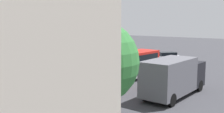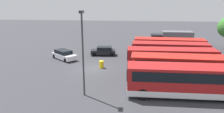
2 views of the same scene
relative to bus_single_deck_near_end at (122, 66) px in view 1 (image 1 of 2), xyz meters
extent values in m
plane|color=#38383D|center=(7.18, -10.84, -1.62)|extent=(140.00, 140.00, 0.00)
cube|color=red|center=(0.00, 0.01, 0.03)|extent=(2.90, 10.80, 2.60)
cube|color=silver|center=(0.00, 0.01, -1.00)|extent=(2.94, 10.84, 0.55)
cube|color=black|center=(0.00, 0.01, 0.63)|extent=(2.93, 10.01, 0.90)
cube|color=black|center=(-0.17, -5.38, 0.63)|extent=(2.25, 0.13, 1.10)
cylinder|color=black|center=(1.00, -3.99, -1.07)|extent=(0.34, 1.11, 1.10)
cylinder|color=black|center=(-1.25, -3.92, -1.07)|extent=(0.34, 1.11, 1.10)
cylinder|color=black|center=(1.25, 3.93, -1.07)|extent=(0.34, 1.11, 1.10)
cylinder|color=black|center=(-1.00, 4.00, -1.07)|extent=(0.34, 1.11, 1.10)
cube|color=#A51919|center=(3.47, -0.42, 0.03)|extent=(2.65, 10.53, 2.60)
cube|color=silver|center=(3.47, -0.42, -1.00)|extent=(2.69, 10.57, 0.55)
cube|color=black|center=(3.47, -0.42, 0.63)|extent=(2.71, 9.73, 0.90)
cube|color=black|center=(3.42, -5.71, 0.63)|extent=(2.25, 0.08, 1.10)
cylinder|color=black|center=(4.56, -4.29, -1.07)|extent=(0.31, 1.10, 1.10)
cylinder|color=black|center=(2.31, -4.27, -1.07)|extent=(0.31, 1.10, 1.10)
cylinder|color=black|center=(4.63, 3.42, -1.07)|extent=(0.31, 1.10, 1.10)
cylinder|color=black|center=(2.38, 3.44, -1.07)|extent=(0.31, 1.10, 1.10)
cube|color=#A51919|center=(7.37, -0.85, 0.03)|extent=(2.81, 10.79, 2.60)
cube|color=silver|center=(7.37, -0.85, -1.00)|extent=(2.85, 10.83, 0.55)
cube|color=black|center=(7.37, -0.85, 0.63)|extent=(2.85, 9.99, 0.90)
cube|color=black|center=(7.50, -6.24, 0.63)|extent=(2.25, 0.11, 1.10)
cylinder|color=black|center=(8.59, -4.79, -1.07)|extent=(0.33, 1.11, 1.10)
cylinder|color=black|center=(6.34, -4.84, -1.07)|extent=(0.33, 1.11, 1.10)
cylinder|color=black|center=(8.40, 3.14, -1.07)|extent=(0.33, 1.11, 1.10)
cylinder|color=black|center=(6.15, 3.09, -1.07)|extent=(0.33, 1.11, 1.10)
cube|color=red|center=(10.77, -0.49, 0.03)|extent=(2.76, 10.43, 2.60)
cube|color=silver|center=(10.77, -0.49, -1.00)|extent=(2.80, 10.48, 0.55)
cube|color=black|center=(10.77, -0.49, 0.63)|extent=(2.80, 9.64, 0.90)
cube|color=black|center=(10.67, -5.71, 0.63)|extent=(2.25, 0.11, 1.10)
cylinder|color=black|center=(11.82, -4.30, -1.07)|extent=(0.32, 1.11, 1.10)
cylinder|color=black|center=(9.57, -4.26, -1.07)|extent=(0.32, 1.11, 1.10)
cylinder|color=black|center=(11.97, 3.28, -1.07)|extent=(0.32, 1.11, 1.10)
cylinder|color=black|center=(9.72, 3.33, -1.07)|extent=(0.32, 1.11, 1.10)
cube|color=#A51919|center=(14.44, -0.56, 0.03)|extent=(2.71, 10.84, 2.60)
cube|color=silver|center=(14.44, -0.56, -1.00)|extent=(2.75, 10.88, 0.55)
cube|color=black|center=(14.44, -0.56, 0.63)|extent=(2.76, 10.04, 0.90)
cube|color=black|center=(14.52, -5.99, 0.63)|extent=(2.25, 0.09, 1.10)
cylinder|color=black|center=(15.62, -4.54, -1.07)|extent=(0.32, 1.10, 1.10)
cylinder|color=black|center=(13.37, -4.57, -1.07)|extent=(0.32, 1.10, 1.10)
cylinder|color=black|center=(15.50, 3.46, -1.07)|extent=(0.32, 1.10, 1.10)
cylinder|color=black|center=(13.25, 3.43, -1.07)|extent=(0.32, 1.10, 1.10)
cube|color=#595960|center=(-6.62, 2.44, 0.18)|extent=(2.52, 5.51, 2.80)
cube|color=black|center=(-6.61, -1.31, -0.12)|extent=(2.51, 2.01, 2.20)
cylinder|color=black|center=(-5.48, -1.31, -1.12)|extent=(0.28, 1.00, 1.00)
cylinder|color=black|center=(-7.74, -1.32, -1.12)|extent=(0.28, 1.00, 1.00)
cylinder|color=black|center=(-5.50, 4.19, -1.12)|extent=(0.28, 1.00, 1.00)
cylinder|color=black|center=(-7.76, 4.18, -1.12)|extent=(0.28, 1.00, 1.00)
cube|color=black|center=(0.03, -10.47, -1.09)|extent=(2.16, 4.11, 0.70)
cube|color=black|center=(0.01, -10.28, -0.47)|extent=(1.85, 2.52, 0.55)
cylinder|color=black|center=(0.95, -11.78, -1.30)|extent=(0.28, 0.66, 0.64)
cylinder|color=black|center=(-0.64, -11.92, -1.30)|extent=(0.28, 0.66, 0.64)
cylinder|color=black|center=(0.70, -9.02, -1.30)|extent=(0.28, 0.66, 0.64)
cylinder|color=black|center=(-0.90, -9.17, -1.30)|extent=(0.28, 0.66, 0.64)
cube|color=silver|center=(3.23, -16.00, -1.09)|extent=(4.18, 4.55, 0.70)
cube|color=black|center=(3.10, -16.16, -0.47)|extent=(2.94, 3.08, 0.55)
cylinder|color=black|center=(3.62, -14.26, -1.30)|extent=(0.57, 0.64, 0.64)
cylinder|color=black|center=(4.86, -15.27, -1.30)|extent=(0.57, 0.64, 0.64)
cylinder|color=black|center=(1.60, -16.74, -1.30)|extent=(0.57, 0.64, 0.64)
cylinder|color=black|center=(2.84, -17.75, -1.30)|extent=(0.57, 0.64, 0.64)
cylinder|color=#38383D|center=(15.20, -9.97, 2.16)|extent=(0.16, 0.16, 7.56)
cube|color=#262628|center=(15.20, -9.97, 6.09)|extent=(0.70, 0.30, 0.24)
cylinder|color=yellow|center=(6.78, -9.69, -1.15)|extent=(0.60, 0.60, 0.95)
cylinder|color=#4C3823|center=(-5.85, 10.96, -0.18)|extent=(0.36, 0.36, 2.88)
sphere|color=#387A2D|center=(-5.85, 10.96, 2.53)|extent=(3.64, 3.64, 3.64)
sphere|color=#2D7033|center=(-7.68, 12.10, 2.64)|extent=(4.02, 4.02, 4.02)
cylinder|color=#4C3823|center=(-3.63, 12.55, -0.51)|extent=(0.36, 0.36, 2.23)
sphere|color=#2D7033|center=(-3.63, 12.55, 1.81)|extent=(3.44, 3.44, 3.44)
camera|label=1|loc=(-15.94, 21.13, 4.50)|focal=41.47mm
camera|label=2|loc=(32.90, -5.38, 6.96)|focal=33.38mm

